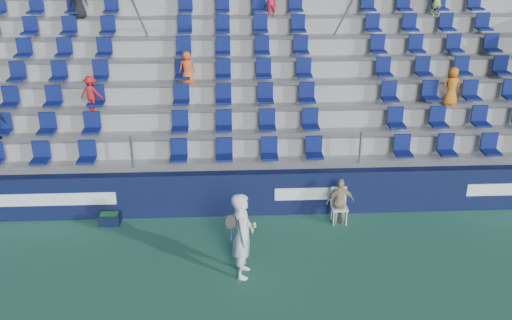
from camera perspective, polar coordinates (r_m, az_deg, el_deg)
The scene contains 7 objects.
ground at distance 12.60m, azimuth -0.30°, elevation -12.30°, with size 70.00×70.00×0.00m, color #2A634B.
sponsor_wall at distance 14.98m, azimuth -0.82°, elevation -3.33°, with size 24.00×0.32×1.20m.
grandstand at distance 19.18m, azimuth -1.42°, elevation 7.72°, with size 24.00×8.17×6.63m.
tennis_player at distance 12.37m, azimuth -1.35°, elevation -7.54°, with size 0.69×0.76×1.98m.
line_judge_chair at distance 14.82m, azimuth 8.29°, elevation -4.22°, with size 0.41×0.42×0.93m.
line_judge at distance 14.65m, azimuth 8.42°, elevation -4.16°, with size 0.73×0.31×1.25m, color tan.
ball_bin at distance 15.15m, azimuth -14.42°, elevation -5.68°, with size 0.55×0.36×0.30m.
Camera 1 is at (-0.43, -10.19, 7.40)m, focal length 40.00 mm.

